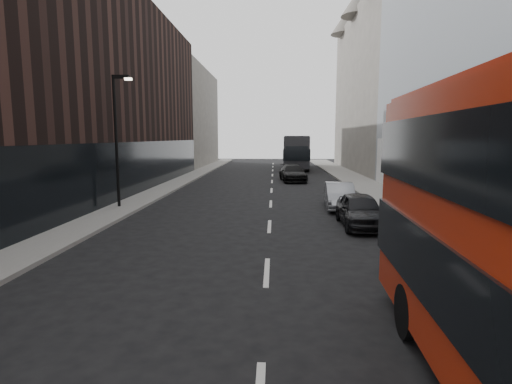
# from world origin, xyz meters

# --- Properties ---
(sidewalk_right) EXTENTS (3.00, 80.00, 0.15)m
(sidewalk_right) POSITION_xyz_m (7.50, 25.00, 0.07)
(sidewalk_right) COLOR slate
(sidewalk_right) RESTS_ON ground
(sidewalk_left) EXTENTS (2.00, 80.00, 0.15)m
(sidewalk_left) POSITION_xyz_m (-8.00, 25.00, 0.07)
(sidewalk_left) COLOR slate
(sidewalk_left) RESTS_ON ground
(building_modern_block) EXTENTS (5.03, 22.00, 20.00)m
(building_modern_block) POSITION_xyz_m (11.47, 21.00, 9.90)
(building_modern_block) COLOR gray
(building_modern_block) RESTS_ON ground
(building_victorian) EXTENTS (6.50, 24.00, 21.00)m
(building_victorian) POSITION_xyz_m (11.38, 44.00, 9.66)
(building_victorian) COLOR #66615A
(building_victorian) RESTS_ON ground
(building_left_mid) EXTENTS (5.00, 24.00, 14.00)m
(building_left_mid) POSITION_xyz_m (-11.50, 30.00, 7.00)
(building_left_mid) COLOR black
(building_left_mid) RESTS_ON ground
(building_left_far) EXTENTS (5.00, 20.00, 13.00)m
(building_left_far) POSITION_xyz_m (-11.50, 52.00, 6.50)
(building_left_far) COLOR #66615A
(building_left_far) RESTS_ON ground
(street_lamp) EXTENTS (1.06, 0.22, 7.00)m
(street_lamp) POSITION_xyz_m (-8.22, 18.00, 4.18)
(street_lamp) COLOR black
(street_lamp) RESTS_ON sidewalk_left
(grey_bus) EXTENTS (3.82, 12.75, 4.06)m
(grey_bus) POSITION_xyz_m (3.04, 46.47, 2.17)
(grey_bus) COLOR black
(grey_bus) RESTS_ON ground
(car_a) EXTENTS (1.77, 4.33, 1.47)m
(car_a) POSITION_xyz_m (3.98, 14.20, 0.74)
(car_a) COLOR black
(car_a) RESTS_ON ground
(car_b) EXTENTS (1.76, 4.36, 1.41)m
(car_b) POSITION_xyz_m (3.80, 18.73, 0.70)
(car_b) COLOR gray
(car_b) RESTS_ON ground
(car_c) EXTENTS (2.54, 5.23, 1.47)m
(car_c) POSITION_xyz_m (1.84, 32.37, 0.73)
(car_c) COLOR black
(car_c) RESTS_ON ground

